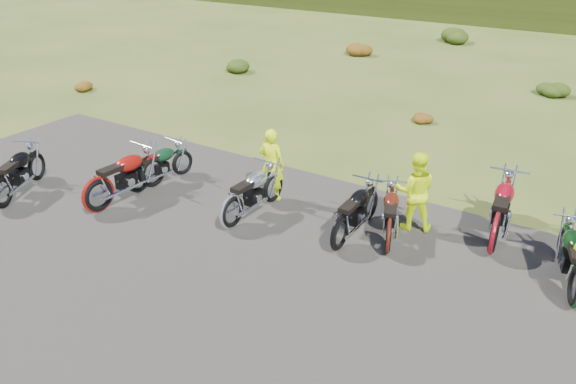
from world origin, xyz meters
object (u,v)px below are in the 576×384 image
Objects in this scene: motorcycle_0 at (6,208)px; motorcycle_7 at (570,306)px; motorcycle_3 at (233,229)px; person_middle at (272,166)px.

motorcycle_7 is (10.96, 2.88, 0.00)m from motorcycle_0.
motorcycle_0 is at bearing 114.67° from motorcycle_3.
motorcycle_3 is (4.74, 1.95, 0.00)m from motorcycle_0.
motorcycle_0 is 5.13m from motorcycle_3.
person_middle is (-0.07, 1.55, 0.82)m from motorcycle_3.
person_middle reaches higher than motorcycle_0.
motorcycle_0 is 1.01× the size of motorcycle_3.
motorcycle_7 is 1.25× the size of person_middle.
person_middle is (-6.29, 0.62, 0.82)m from motorcycle_7.
motorcycle_0 is at bearing 88.90° from motorcycle_7.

